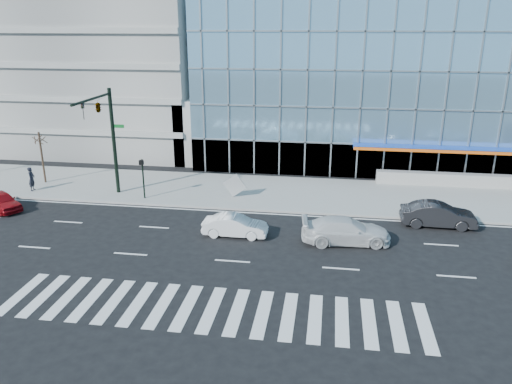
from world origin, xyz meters
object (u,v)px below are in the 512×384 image
traffic_signal (103,119)px  pedestrian (32,179)px  red_sedan (2,201)px  white_sedan (235,226)px  street_tree_near (40,139)px  tilted_panel (235,185)px  ped_signal_post (143,173)px  dark_sedan (438,215)px  white_suv (346,231)px

traffic_signal → pedestrian: size_ratio=4.26×
red_sedan → white_sedan: bearing=-64.5°
street_tree_near → tilted_panel: size_ratio=3.25×
ped_signal_post → dark_sedan: 20.93m
street_tree_near → pedestrian: 3.42m
ped_signal_post → red_sedan: ped_signal_post is taller
white_suv → traffic_signal: bearing=67.1°
pedestrian → street_tree_near: bearing=-3.5°
street_tree_near → white_suv: street_tree_near is taller
traffic_signal → dark_sedan: bearing=-3.9°
pedestrian → tilted_panel: size_ratio=1.44×
white_sedan → pedestrian: size_ratio=2.15×
white_sedan → street_tree_near: bearing=65.6°
street_tree_near → dark_sedan: street_tree_near is taller
traffic_signal → street_tree_near: size_ratio=1.89×
ped_signal_post → white_suv: size_ratio=0.56×
dark_sedan → tilted_panel: 14.51m
traffic_signal → pedestrian: bearing=173.1°
white_suv → dark_sedan: bearing=-66.3°
ped_signal_post → red_sedan: size_ratio=0.78×
pedestrian → tilted_panel: (15.96, 0.87, -0.03)m
ped_signal_post → white_sedan: (7.99, -5.44, -1.48)m
white_sedan → tilted_panel: 6.91m
pedestrian → tilted_panel: bearing=-95.5°
pedestrian → dark_sedan: bearing=-103.2°
street_tree_near → tilted_panel: bearing=-4.4°
white_sedan → pedestrian: 18.27m
white_sedan → dark_sedan: dark_sedan is taller
dark_sedan → pedestrian: 30.20m
traffic_signal → ped_signal_post: size_ratio=2.67×
dark_sedan → pedestrian: bearing=86.2°
traffic_signal → tilted_panel: bearing=10.5°
ped_signal_post → tilted_panel: bearing=11.2°
white_suv → white_sedan: white_suv is taller
white_suv → tilted_panel: tilted_panel is taller
street_tree_near → white_suv: bearing=-18.2°
ped_signal_post → pedestrian: 9.38m
traffic_signal → ped_signal_post: traffic_signal is taller
ped_signal_post → street_tree_near: 9.97m
dark_sedan → pedestrian: size_ratio=2.54×
street_tree_near → pedestrian: bearing=-84.8°
tilted_panel → red_sedan: bearing=-163.3°
ped_signal_post → tilted_panel: (6.66, 1.32, -1.08)m
ped_signal_post → pedestrian: bearing=177.2°
tilted_panel → white_sedan: bearing=-78.9°
street_tree_near → red_sedan: 6.79m
dark_sedan → tilted_panel: (-14.13, 3.26, 0.27)m
red_sedan → ped_signal_post: bearing=-37.5°
ped_signal_post → dark_sedan: bearing=-5.3°
street_tree_near → dark_sedan: 30.77m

